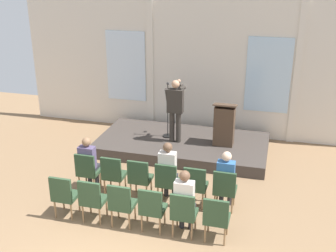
% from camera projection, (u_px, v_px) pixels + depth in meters
% --- Properties ---
extents(rear_partition, '(10.49, 0.14, 4.16)m').
position_uv_depth(rear_partition, '(195.00, 65.00, 12.12)').
color(rear_partition, silver).
rests_on(rear_partition, ground).
extents(stage_platform, '(4.58, 2.33, 0.31)m').
position_uv_depth(stage_platform, '(182.00, 145.00, 11.52)').
color(stage_platform, '#3F3833').
rests_on(stage_platform, ground).
extents(speaker, '(0.50, 0.69, 1.71)m').
position_uv_depth(speaker, '(175.00, 106.00, 11.02)').
color(speaker, '#332D28').
rests_on(speaker, stage_platform).
extents(mic_stand, '(0.28, 0.28, 1.56)m').
position_uv_depth(mic_stand, '(168.00, 125.00, 11.56)').
color(mic_stand, black).
rests_on(mic_stand, stage_platform).
extents(lectern, '(0.60, 0.48, 1.16)m').
position_uv_depth(lectern, '(224.00, 125.00, 10.99)').
color(lectern, '#4C3828').
rests_on(lectern, stage_platform).
extents(chair_r0_c0, '(0.46, 0.44, 0.94)m').
position_uv_depth(chair_r0_c0, '(88.00, 170.00, 9.33)').
color(chair_r0_c0, olive).
rests_on(chair_r0_c0, ground).
extents(audience_r0_c0, '(0.36, 0.39, 1.29)m').
position_uv_depth(audience_r0_c0, '(89.00, 161.00, 9.34)').
color(audience_r0_c0, '#2D2D33').
rests_on(audience_r0_c0, ground).
extents(chair_r0_c1, '(0.46, 0.44, 0.94)m').
position_uv_depth(chair_r0_c1, '(113.00, 173.00, 9.18)').
color(chair_r0_c1, olive).
rests_on(chair_r0_c1, ground).
extents(chair_r0_c2, '(0.46, 0.44, 0.94)m').
position_uv_depth(chair_r0_c2, '(140.00, 176.00, 9.03)').
color(chair_r0_c2, olive).
rests_on(chair_r0_c2, ground).
extents(chair_r0_c3, '(0.46, 0.44, 0.94)m').
position_uv_depth(chair_r0_c3, '(167.00, 180.00, 8.88)').
color(chair_r0_c3, olive).
rests_on(chair_r0_c3, ground).
extents(audience_r0_c3, '(0.36, 0.39, 1.38)m').
position_uv_depth(audience_r0_c3, '(168.00, 169.00, 8.87)').
color(audience_r0_c3, '#2D2D33').
rests_on(audience_r0_c3, ground).
extents(chair_r0_c4, '(0.46, 0.44, 0.94)m').
position_uv_depth(chair_r0_c4, '(195.00, 184.00, 8.73)').
color(chair_r0_c4, olive).
rests_on(chair_r0_c4, ground).
extents(chair_r0_c5, '(0.46, 0.44, 0.94)m').
position_uv_depth(chair_r0_c5, '(225.00, 188.00, 8.58)').
color(chair_r0_c5, olive).
rests_on(chair_r0_c5, ground).
extents(audience_r0_c5, '(0.36, 0.39, 1.32)m').
position_uv_depth(audience_r0_c5, '(226.00, 177.00, 8.58)').
color(audience_r0_c5, '#2D2D33').
rests_on(audience_r0_c5, ground).
extents(chair_r1_c0, '(0.46, 0.44, 0.94)m').
position_uv_depth(chair_r1_c0, '(64.00, 194.00, 8.36)').
color(chair_r1_c0, olive).
rests_on(chair_r1_c0, ground).
extents(chair_r1_c1, '(0.46, 0.44, 0.94)m').
position_uv_depth(chair_r1_c1, '(92.00, 198.00, 8.21)').
color(chair_r1_c1, olive).
rests_on(chair_r1_c1, ground).
extents(chair_r1_c2, '(0.46, 0.44, 0.94)m').
position_uv_depth(chair_r1_c2, '(122.00, 202.00, 8.06)').
color(chair_r1_c2, olive).
rests_on(chair_r1_c2, ground).
extents(chair_r1_c3, '(0.46, 0.44, 0.94)m').
position_uv_depth(chair_r1_c3, '(152.00, 207.00, 7.91)').
color(chair_r1_c3, olive).
rests_on(chair_r1_c3, ground).
extents(chair_r1_c4, '(0.46, 0.44, 0.94)m').
position_uv_depth(chair_r1_c4, '(184.00, 212.00, 7.76)').
color(chair_r1_c4, olive).
rests_on(chair_r1_c4, ground).
extents(audience_r1_c4, '(0.36, 0.39, 1.36)m').
position_uv_depth(audience_r1_c4, '(185.00, 199.00, 7.76)').
color(audience_r1_c4, '#2D2D33').
rests_on(audience_r1_c4, ground).
extents(chair_r1_c5, '(0.46, 0.44, 0.94)m').
position_uv_depth(chair_r1_c5, '(216.00, 217.00, 7.61)').
color(chair_r1_c5, olive).
rests_on(chair_r1_c5, ground).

